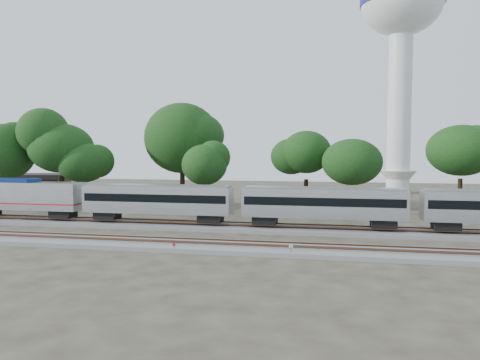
# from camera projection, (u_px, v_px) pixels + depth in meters

# --- Properties ---
(ground) EXTENTS (160.00, 160.00, 0.00)m
(ground) POSITION_uv_depth(u_px,v_px,m) (182.00, 238.00, 46.13)
(ground) COLOR #383328
(ground) RESTS_ON ground
(track_far) EXTENTS (160.00, 5.00, 0.73)m
(track_far) POSITION_uv_depth(u_px,v_px,m) (199.00, 226.00, 52.00)
(track_far) COLOR slate
(track_far) RESTS_ON ground
(track_near) EXTENTS (160.00, 5.00, 0.73)m
(track_near) POSITION_uv_depth(u_px,v_px,m) (169.00, 244.00, 42.20)
(track_near) COLOR slate
(track_near) RESTS_ON ground
(train) EXTENTS (106.84, 3.05, 4.49)m
(train) POSITION_uv_depth(u_px,v_px,m) (416.00, 205.00, 47.45)
(train) COLOR silver
(train) RESTS_ON ground
(switch_stand_red) EXTENTS (0.28, 0.05, 0.88)m
(switch_stand_red) POSITION_uv_depth(u_px,v_px,m) (174.00, 247.00, 39.62)
(switch_stand_red) COLOR #512D19
(switch_stand_red) RESTS_ON ground
(switch_stand_white) EXTENTS (0.33, 0.06, 1.05)m
(switch_stand_white) POSITION_uv_depth(u_px,v_px,m) (291.00, 249.00, 38.23)
(switch_stand_white) COLOR #512D19
(switch_stand_white) RESTS_ON ground
(switch_lever) EXTENTS (0.58, 0.48, 0.30)m
(switch_lever) POSITION_uv_depth(u_px,v_px,m) (245.00, 253.00, 38.85)
(switch_lever) COLOR #512D19
(switch_lever) RESTS_ON ground
(water_tower) EXTENTS (15.74, 15.74, 43.59)m
(water_tower) POSITION_uv_depth(u_px,v_px,m) (401.00, 26.00, 89.60)
(water_tower) COLOR silver
(water_tower) RESTS_ON ground
(brick_building) EXTENTS (10.20, 8.07, 4.39)m
(brick_building) POSITION_uv_depth(u_px,v_px,m) (39.00, 186.00, 80.78)
(brick_building) COLOR maroon
(brick_building) RESTS_ON ground
(tree_0) EXTENTS (8.47, 8.47, 11.95)m
(tree_0) POSITION_uv_depth(u_px,v_px,m) (6.00, 152.00, 68.58)
(tree_0) COLOR black
(tree_0) RESTS_ON ground
(tree_1) EXTENTS (8.99, 8.99, 12.67)m
(tree_1) POSITION_uv_depth(u_px,v_px,m) (61.00, 148.00, 67.28)
(tree_1) COLOR black
(tree_1) RESTS_ON ground
(tree_2) EXTENTS (6.94, 6.94, 9.78)m
(tree_2) POSITION_uv_depth(u_px,v_px,m) (83.00, 163.00, 66.75)
(tree_2) COLOR black
(tree_2) RESTS_ON ground
(tree_3) EXTENTS (10.51, 10.51, 14.81)m
(tree_3) POSITION_uv_depth(u_px,v_px,m) (182.00, 138.00, 70.22)
(tree_3) COLOR black
(tree_3) RESTS_ON ground
(tree_4) EXTENTS (6.77, 6.77, 9.55)m
(tree_4) POSITION_uv_depth(u_px,v_px,m) (204.00, 165.00, 61.62)
(tree_4) COLOR black
(tree_4) RESTS_ON ground
(tree_5) EXTENTS (8.43, 8.43, 11.89)m
(tree_5) POSITION_uv_depth(u_px,v_px,m) (306.00, 152.00, 65.63)
(tree_5) COLOR black
(tree_5) RESTS_ON ground
(tree_6) EXTENTS (7.19, 7.19, 10.13)m
(tree_6) POSITION_uv_depth(u_px,v_px,m) (352.00, 162.00, 60.26)
(tree_6) COLOR black
(tree_6) RESTS_ON ground
(tree_7) EXTENTS (8.67, 8.67, 12.23)m
(tree_7) POSITION_uv_depth(u_px,v_px,m) (461.00, 151.00, 65.25)
(tree_7) COLOR black
(tree_7) RESTS_ON ground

